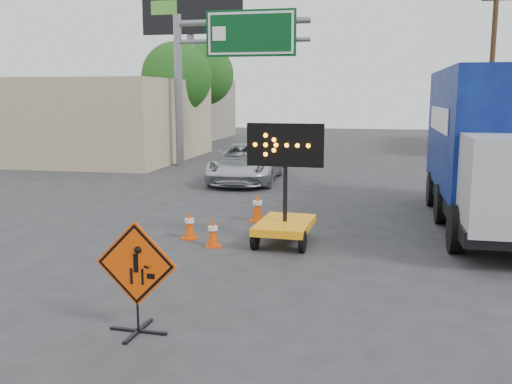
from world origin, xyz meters
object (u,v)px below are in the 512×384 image
(construction_sign, at_px, (136,274))
(arrow_board, at_px, (285,217))
(pickup_truck, at_px, (246,163))
(box_truck, at_px, (494,156))

(construction_sign, relative_size, arrow_board, 0.59)
(pickup_truck, bearing_deg, construction_sign, -85.87)
(arrow_board, distance_m, box_truck, 5.61)
(pickup_truck, relative_size, box_truck, 0.62)
(arrow_board, distance_m, pickup_truck, 9.17)
(arrow_board, bearing_deg, construction_sign, -100.52)
(box_truck, bearing_deg, pickup_truck, 142.02)
(arrow_board, height_order, pickup_truck, arrow_board)
(construction_sign, distance_m, arrow_board, 5.31)
(arrow_board, xyz_separation_m, box_truck, (4.75, 2.75, 1.16))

